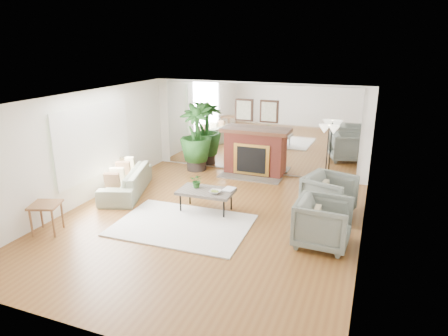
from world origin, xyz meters
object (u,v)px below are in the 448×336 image
at_px(side_table, 46,208).
at_px(floor_lamp, 329,134).
at_px(fireplace, 254,152).
at_px(coffee_table, 206,192).
at_px(sofa, 126,181).
at_px(armchair_front, 323,223).
at_px(armchair_back, 329,195).
at_px(potted_ficus, 196,135).

xyz_separation_m(side_table, floor_lamp, (4.62, 4.62, 0.84)).
relative_size(fireplace, coffee_table, 1.70).
bearing_deg(coffee_table, fireplace, 85.42).
distance_m(side_table, floor_lamp, 6.59).
distance_m(sofa, armchair_front, 4.89).
height_order(fireplace, armchair_front, fireplace).
distance_m(sofa, armchair_back, 4.75).
xyz_separation_m(fireplace, side_table, (-2.65, -4.78, -0.16)).
height_order(coffee_table, potted_ficus, potted_ficus).
relative_size(armchair_back, floor_lamp, 0.61).
height_order(fireplace, sofa, fireplace).
distance_m(side_table, potted_ficus, 4.76).
relative_size(fireplace, armchair_front, 2.14).
bearing_deg(side_table, fireplace, 61.01).
distance_m(coffee_table, armchair_front, 2.64).
distance_m(fireplace, coffee_table, 2.76).
relative_size(side_table, floor_lamp, 0.43).
relative_size(fireplace, armchair_back, 2.14).
distance_m(armchair_back, potted_ficus, 4.36).
bearing_deg(coffee_table, sofa, 172.78).
bearing_deg(fireplace, armchair_front, -55.29).
relative_size(coffee_table, armchair_front, 1.26).
distance_m(fireplace, armchair_back, 3.02).
relative_size(armchair_front, potted_ficus, 0.50).
relative_size(armchair_front, floor_lamp, 0.61).
bearing_deg(potted_ficus, floor_lamp, -0.00).
height_order(fireplace, side_table, fireplace).
height_order(sofa, floor_lamp, floor_lamp).
height_order(armchair_back, potted_ficus, potted_ficus).
bearing_deg(potted_ficus, fireplace, 5.51).
height_order(coffee_table, armchair_back, armchair_back).
distance_m(fireplace, floor_lamp, 2.09).
relative_size(armchair_back, armchair_front, 1.00).
height_order(sofa, armchair_front, armchair_front).
bearing_deg(coffee_table, side_table, -139.97).
bearing_deg(armchair_back, fireplace, 65.77).
distance_m(armchair_back, floor_lamp, 2.04).
relative_size(armchair_back, side_table, 1.43).
bearing_deg(potted_ficus, armchair_back, -24.75).
relative_size(armchair_front, side_table, 1.43).
xyz_separation_m(coffee_table, side_table, (-2.43, -2.04, 0.06)).
relative_size(coffee_table, side_table, 1.81).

